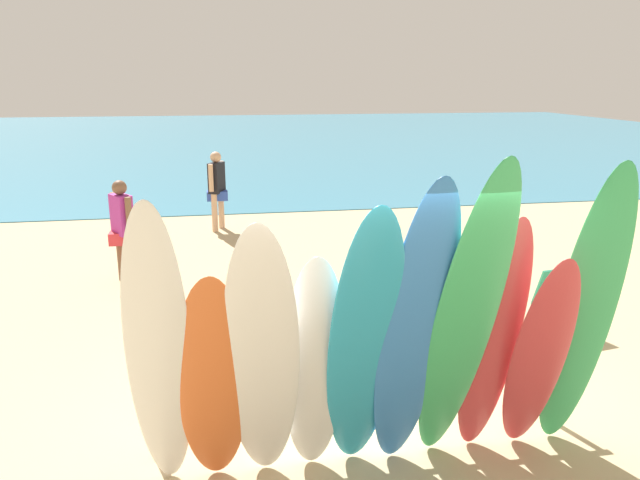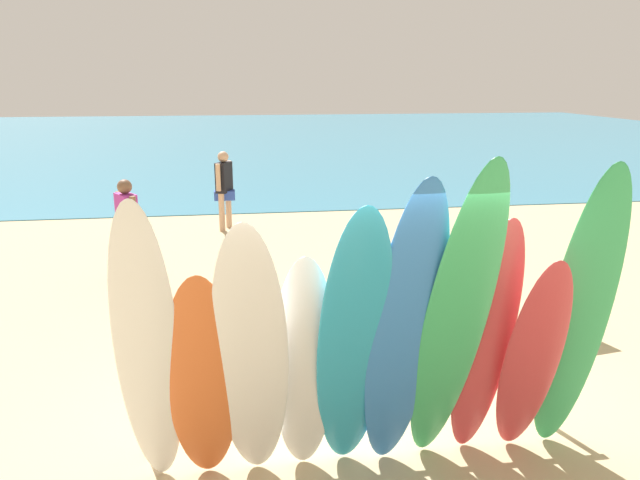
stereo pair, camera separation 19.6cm
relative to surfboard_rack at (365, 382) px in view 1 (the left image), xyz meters
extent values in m
plane|color=tan|center=(0.00, 14.00, -0.57)|extent=(60.00, 60.00, 0.00)
cube|color=teal|center=(0.00, 29.80, -0.56)|extent=(60.00, 40.00, 0.02)
cylinder|color=brown|center=(-1.86, 0.00, -0.24)|extent=(0.07, 0.07, 0.68)
cylinder|color=brown|center=(1.86, 0.00, -0.24)|extent=(0.07, 0.07, 0.68)
cylinder|color=brown|center=(0.00, 0.00, 0.10)|extent=(3.84, 0.06, 0.06)
ellipsoid|color=white|center=(-1.72, -0.68, 0.70)|extent=(0.50, 0.92, 2.54)
ellipsoid|color=orange|center=(-1.34, -0.58, 0.41)|extent=(0.58, 0.69, 1.96)
ellipsoid|color=white|center=(-0.97, -0.66, 0.60)|extent=(0.64, 0.87, 2.36)
ellipsoid|color=white|center=(-0.55, -0.52, 0.44)|extent=(0.53, 0.60, 2.03)
ellipsoid|color=#289EC6|center=(-0.18, -0.66, 0.65)|extent=(0.58, 0.90, 2.45)
ellipsoid|color=#337AD1|center=(0.20, -0.69, 0.74)|extent=(0.63, 0.90, 2.63)
ellipsoid|color=#38B266|center=(0.60, -0.70, 0.81)|extent=(0.64, 1.05, 2.77)
ellipsoid|color=#D13D42|center=(0.95, -0.51, 0.56)|extent=(0.51, 0.65, 2.26)
ellipsoid|color=#D13D42|center=(1.33, -0.59, 0.41)|extent=(0.55, 0.79, 1.97)
ellipsoid|color=#38B266|center=(1.70, -0.59, 0.77)|extent=(0.59, 0.78, 2.68)
cylinder|color=brown|center=(-2.67, 4.84, -0.17)|extent=(0.12, 0.12, 0.82)
cylinder|color=brown|center=(-2.85, 5.13, -0.17)|extent=(0.12, 0.12, 0.82)
cube|color=#DB333D|center=(-2.76, 4.98, 0.18)|extent=(0.44, 0.27, 0.20)
cube|color=#B23399|center=(-2.76, 4.98, 0.56)|extent=(0.41, 0.47, 0.64)
sphere|color=brown|center=(-2.76, 4.98, 0.99)|extent=(0.23, 0.23, 0.23)
cylinder|color=brown|center=(-2.62, 4.76, 0.60)|extent=(0.10, 0.10, 0.57)
cylinder|color=brown|center=(-2.90, 5.21, 0.60)|extent=(0.10, 0.10, 0.57)
cylinder|color=tan|center=(-1.32, 8.16, -0.16)|extent=(0.13, 0.13, 0.83)
cylinder|color=tan|center=(-1.17, 8.47, -0.16)|extent=(0.13, 0.13, 0.83)
cube|color=#2D4CB2|center=(-1.24, 8.32, 0.19)|extent=(0.45, 0.27, 0.20)
cube|color=black|center=(-1.24, 8.32, 0.58)|extent=(0.38, 0.48, 0.65)
sphere|color=tan|center=(-1.24, 8.32, 1.02)|extent=(0.23, 0.23, 0.23)
cylinder|color=tan|center=(-1.36, 8.07, 0.62)|extent=(0.10, 0.10, 0.58)
cylinder|color=tan|center=(-1.13, 8.57, 0.62)|extent=(0.10, 0.10, 0.58)
cylinder|color=#B7B7BC|center=(2.96, 1.60, -0.43)|extent=(0.02, 0.02, 0.28)
cylinder|color=#B7B7BC|center=(3.37, 1.67, -0.43)|extent=(0.02, 0.02, 0.28)
cylinder|color=#B7B7BC|center=(2.89, 1.97, -0.43)|extent=(0.02, 0.02, 0.28)
cylinder|color=#B7B7BC|center=(3.31, 2.04, -0.43)|extent=(0.02, 0.02, 0.28)
cube|color=#2D9370|center=(3.13, 1.82, -0.28)|extent=(0.57, 0.53, 0.03)
cube|color=#2D9370|center=(3.08, 2.13, 0.00)|extent=(0.53, 0.28, 0.53)
camera|label=1|loc=(-1.25, -4.84, 2.67)|focal=34.15mm
camera|label=2|loc=(-1.06, -4.87, 2.67)|focal=34.15mm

